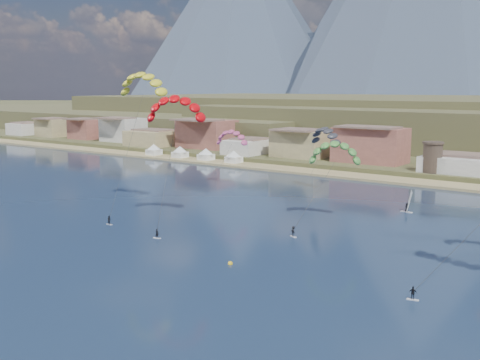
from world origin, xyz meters
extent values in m
plane|color=black|center=(0.00, 0.00, 0.00)|extent=(2400.00, 2400.00, 0.00)
cube|color=tan|center=(0.00, 106.00, 0.25)|extent=(2200.00, 12.00, 0.90)
cube|color=brown|center=(-200.00, 200.00, 7.00)|extent=(280.00, 130.00, 10.00)
cube|color=brown|center=(-40.00, 260.00, 11.00)|extent=(380.00, 170.00, 18.00)
cube|color=brown|center=(-340.00, 210.00, 5.50)|extent=(220.00, 110.00, 7.00)
cone|color=#313D52|center=(-560.00, 780.00, 152.00)|extent=(400.00, 400.00, 300.00)
cone|color=#313D52|center=(-820.00, 800.00, 117.00)|extent=(340.00, 340.00, 230.00)
cylinder|color=#47382D|center=(5.00, 114.00, 6.00)|extent=(5.20, 5.20, 8.00)
cylinder|color=#47382D|center=(5.00, 114.00, 10.30)|extent=(5.82, 5.82, 0.60)
cube|color=white|center=(-95.00, 106.00, 1.70)|extent=(4.50, 4.50, 2.00)
pyramid|color=white|center=(-95.00, 106.00, 4.70)|extent=(6.40, 6.40, 2.00)
cube|color=white|center=(-82.00, 106.00, 1.70)|extent=(4.50, 4.50, 2.00)
pyramid|color=white|center=(-82.00, 106.00, 4.70)|extent=(6.40, 6.40, 2.00)
cube|color=white|center=(-70.00, 106.00, 1.70)|extent=(4.50, 4.50, 2.00)
pyramid|color=white|center=(-70.00, 106.00, 4.70)|extent=(6.40, 6.40, 2.00)
cube|color=white|center=(-58.00, 106.00, 1.70)|extent=(4.50, 4.50, 2.00)
pyramid|color=white|center=(-58.00, 106.00, 4.70)|extent=(6.40, 6.40, 2.00)
cube|color=silver|center=(-11.02, 23.10, 0.05)|extent=(1.43, 0.73, 0.09)
imported|color=black|center=(-11.02, 23.10, 0.88)|extent=(0.65, 0.51, 1.58)
cylinder|color=#262626|center=(-13.16, 27.97, 10.28)|extent=(0.05, 0.05, 21.38)
cube|color=silver|center=(-25.33, 24.90, 0.05)|extent=(1.46, 0.55, 0.10)
imported|color=black|center=(-25.33, 24.90, 0.92)|extent=(0.85, 0.69, 1.64)
cylinder|color=#262626|center=(-27.42, 31.67, 12.53)|extent=(0.05, 0.05, 27.00)
cube|color=silver|center=(34.54, 20.88, 0.05)|extent=(1.48, 0.66, 0.09)
imported|color=black|center=(34.54, 20.88, 0.91)|extent=(1.01, 0.55, 1.64)
cylinder|color=#262626|center=(38.97, 26.73, 7.43)|extent=(0.05, 0.05, 19.46)
cube|color=silver|center=(7.06, 37.88, 0.05)|extent=(1.58, 1.12, 0.10)
imported|color=black|center=(7.06, 37.88, 0.99)|extent=(1.32, 1.11, 1.77)
cylinder|color=#262626|center=(7.17, 44.90, 6.28)|extent=(0.05, 0.05, 17.42)
cylinder|color=#262626|center=(-32.92, 68.39, 5.63)|extent=(0.04, 0.04, 13.33)
cylinder|color=#262626|center=(-10.01, 76.08, 6.09)|extent=(0.04, 0.04, 14.08)
cube|color=silver|center=(15.27, 68.92, 0.06)|extent=(2.60, 1.17, 0.13)
imported|color=black|center=(15.27, 68.92, 1.03)|extent=(0.97, 0.72, 1.80)
cube|color=white|center=(15.69, 68.92, 2.32)|extent=(1.45, 2.85, 4.31)
sphere|color=gold|center=(8.03, 18.92, 0.12)|extent=(0.72, 0.72, 0.72)
camera|label=1|loc=(58.23, -45.75, 25.62)|focal=43.67mm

